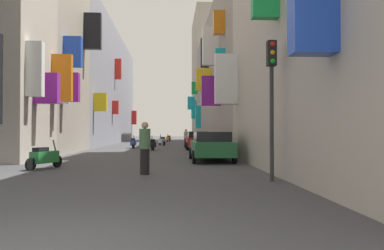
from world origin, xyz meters
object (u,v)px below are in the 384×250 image
at_px(parked_car_grey, 210,143).
at_px(scooter_silver, 162,141).
at_px(scooter_orange, 169,138).
at_px(parked_car_red, 198,140).
at_px(scooter_black, 153,144).
at_px(scooter_blue, 133,143).
at_px(pedestrian_crossing, 186,138).
at_px(traffic_light_near_corner, 272,85).
at_px(scooter_green, 44,157).
at_px(parked_car_green, 211,146).
at_px(pedestrian_near_right, 148,138).
at_px(pedestrian_near_left, 145,148).

height_order(parked_car_grey, scooter_silver, parked_car_grey).
bearing_deg(scooter_orange, parked_car_red, -83.21).
bearing_deg(scooter_black, scooter_silver, 87.26).
xyz_separation_m(scooter_black, scooter_blue, (-1.81, 3.48, 0.00)).
bearing_deg(parked_car_red, scooter_blue, 156.00).
distance_m(scooter_silver, pedestrian_crossing, 4.28).
height_order(scooter_black, scooter_blue, same).
xyz_separation_m(pedestrian_crossing, traffic_light_near_corner, (1.65, -24.27, 2.02)).
bearing_deg(scooter_blue, pedestrian_crossing, 30.50).
relative_size(scooter_green, pedestrian_crossing, 1.12).
xyz_separation_m(parked_car_green, scooter_blue, (-5.23, 14.08, -0.30)).
bearing_deg(scooter_silver, pedestrian_near_right, -115.17).
xyz_separation_m(parked_car_red, scooter_green, (-7.02, -15.21, -0.30)).
xyz_separation_m(scooter_silver, pedestrian_near_left, (0.10, -25.91, 0.44)).
distance_m(scooter_black, scooter_blue, 3.92).
relative_size(parked_car_red, scooter_orange, 2.41).
xyz_separation_m(pedestrian_near_left, pedestrian_near_right, (-1.39, 23.16, -0.08)).
bearing_deg(parked_car_grey, parked_car_green, -95.20).
distance_m(scooter_blue, pedestrian_near_left, 19.78).
relative_size(parked_car_grey, pedestrian_near_left, 2.19).
height_order(parked_car_green, scooter_black, parked_car_green).
distance_m(parked_car_grey, scooter_blue, 10.67).
distance_m(scooter_green, pedestrian_near_right, 21.30).
bearing_deg(traffic_light_near_corner, scooter_black, 103.77).
bearing_deg(scooter_black, traffic_light_near_corner, -76.23).
bearing_deg(scooter_silver, parked_car_red, -70.43).
relative_size(scooter_silver, pedestrian_near_right, 1.10).
distance_m(parked_car_grey, pedestrian_crossing, 11.78).
bearing_deg(pedestrian_crossing, parked_car_grey, -84.68).
xyz_separation_m(parked_car_red, scooter_blue, (-5.36, 2.39, -0.30)).
bearing_deg(scooter_silver, scooter_orange, 87.51).
xyz_separation_m(parked_car_red, pedestrian_near_left, (-2.99, -17.24, 0.14)).
bearing_deg(scooter_orange, scooter_black, -92.60).
relative_size(pedestrian_crossing, pedestrian_near_left, 0.92).
relative_size(scooter_black, pedestrian_near_right, 1.08).
distance_m(scooter_green, traffic_light_near_corner, 9.15).
distance_m(scooter_orange, pedestrian_near_left, 38.54).
bearing_deg(scooter_black, parked_car_green, -72.14).
xyz_separation_m(scooter_black, scooter_orange, (1.02, 22.39, 0.00)).
xyz_separation_m(pedestrian_crossing, pedestrian_near_left, (-2.22, -22.33, 0.08)).
xyz_separation_m(scooter_black, scooter_green, (-3.47, -14.12, 0.00)).
relative_size(scooter_blue, pedestrian_crossing, 1.13).
xyz_separation_m(scooter_green, traffic_light_near_corner, (7.90, -3.97, 2.37)).
distance_m(scooter_green, pedestrian_crossing, 21.24).
bearing_deg(parked_car_red, scooter_silver, 109.57).
distance_m(scooter_blue, pedestrian_crossing, 5.35).
bearing_deg(scooter_orange, pedestrian_crossing, -83.77).
bearing_deg(scooter_orange, pedestrian_near_right, -96.83).
relative_size(pedestrian_crossing, traffic_light_near_corner, 0.40).
distance_m(parked_car_grey, pedestrian_near_left, 11.11).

